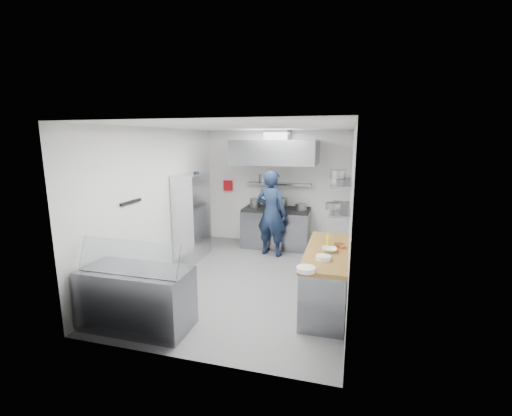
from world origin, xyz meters
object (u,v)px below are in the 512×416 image
(chef, at_px, (271,213))
(wire_rack, at_px, (192,217))
(gas_range, at_px, (276,229))
(display_case, at_px, (137,298))

(chef, height_order, wire_rack, chef)
(chef, relative_size, wire_rack, 1.05)
(wire_rack, bearing_deg, chef, 19.97)
(gas_range, xyz_separation_m, wire_rack, (-1.63, -1.23, 0.48))
(gas_range, xyz_separation_m, chef, (0.02, -0.63, 0.52))
(chef, bearing_deg, wire_rack, 33.25)
(gas_range, bearing_deg, display_case, -105.02)
(chef, bearing_deg, gas_range, -75.02)
(gas_range, distance_m, display_case, 4.25)
(gas_range, relative_size, display_case, 1.07)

